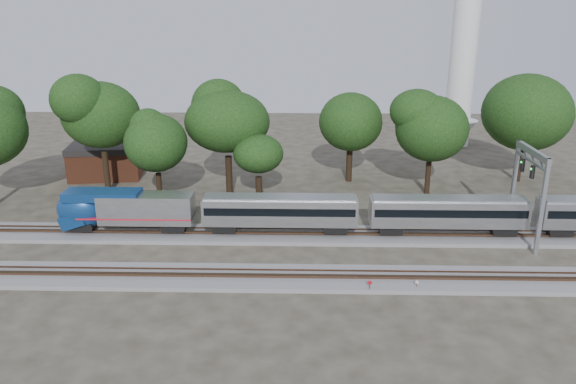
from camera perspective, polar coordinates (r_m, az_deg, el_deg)
ground at (r=54.39m, az=-0.02°, el=-7.01°), size 160.00×160.00×0.00m
track_far at (r=59.79m, az=0.13°, el=-4.38°), size 160.00×5.00×0.73m
track_near at (r=50.70m, az=-0.13°, el=-8.72°), size 160.00×5.00×0.73m
switch_stand_red at (r=48.82m, az=8.31°, el=-9.35°), size 0.36×0.15×1.16m
switch_stand_white at (r=49.97m, az=12.96°, el=-9.13°), size 0.30×0.10×0.96m
switch_lever at (r=49.54m, az=5.79°, el=-9.58°), size 0.51×0.31×0.30m
signal_gantry at (r=61.99m, az=23.34°, el=1.67°), size 0.68×8.03×9.76m
brick_building at (r=84.56m, az=-17.99°, el=3.07°), size 10.73×8.26×4.73m
tree_1 at (r=75.84m, az=-18.51°, el=7.42°), size 10.37×10.37×14.62m
tree_2 at (r=67.97m, az=-13.27°, el=4.87°), size 8.21×8.21×11.58m
tree_3 at (r=70.93m, az=-6.20°, el=7.13°), size 9.84×9.84×13.88m
tree_4 at (r=68.09m, az=-3.03°, el=3.89°), size 6.50×6.50×9.16m
tree_5 at (r=77.40m, az=6.38°, el=7.09°), size 8.56×8.56×12.06m
tree_6 at (r=73.70m, az=14.39°, el=6.25°), size 8.78×8.78×12.38m
tree_7 at (r=83.10m, az=23.07°, el=7.45°), size 9.89×9.89×13.95m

